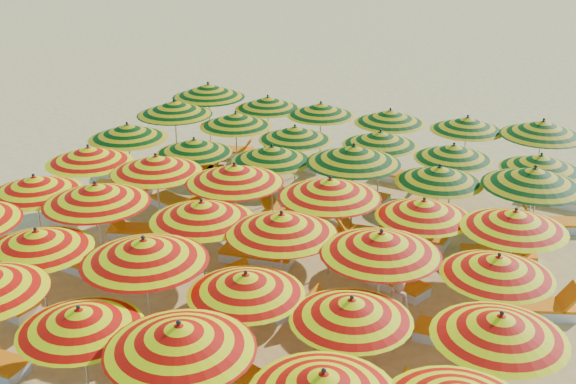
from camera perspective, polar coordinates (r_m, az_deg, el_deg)
The scene contains 66 objects.
ground at distance 16.85m, azimuth -0.63°, elevation -5.64°, with size 120.00×120.00×0.00m, color #EFC66A.
umbrella_2 at distance 11.79m, azimuth -16.14°, elevation -9.64°, with size 2.01×2.01×2.11m.
umbrella_3 at distance 10.64m, azimuth -8.58°, elevation -11.27°, with size 2.50×2.50×2.37m.
umbrella_7 at distance 14.33m, azimuth -19.24°, elevation -3.61°, with size 2.38×2.38×2.21m.
umbrella_8 at distance 13.00m, azimuth -11.30°, elevation -4.54°, with size 2.38×2.38×2.43m.
umbrella_9 at distance 12.25m, azimuth -3.35°, elevation -7.25°, with size 2.38×2.38×2.14m.
umbrella_10 at distance 11.62m, azimuth 5.03°, elevation -9.21°, with size 2.27×2.27×2.12m.
umbrella_11 at distance 11.47m, azimuth 16.42°, elevation -10.14°, with size 2.74×2.74×2.21m.
umbrella_12 at distance 16.98m, azimuth -19.39°, elevation 0.54°, with size 2.65×2.65×2.23m.
umbrella_13 at distance 15.68m, azimuth -14.94°, elevation -0.12°, with size 2.85×2.85×2.41m.
umbrella_14 at distance 14.73m, azimuth -6.83°, elevation -1.48°, with size 2.51×2.51×2.27m.
umbrella_15 at distance 13.93m, azimuth -0.52°, elevation -2.52°, with size 2.53×2.53×2.34m.
umbrella_16 at distance 13.21m, azimuth 7.35°, elevation -4.03°, with size 2.66×2.66×2.38m.
umbrella_17 at distance 13.30m, azimuth 16.26°, elevation -5.62°, with size 2.51×2.51×2.14m.
umbrella_18 at distance 18.47m, azimuth -15.48°, elevation 2.86°, with size 2.72×2.72×2.26m.
umbrella_19 at distance 17.31m, azimuth -10.39°, elevation 2.19°, with size 2.40×2.40×2.32m.
umbrella_20 at distance 16.36m, azimuth -4.25°, elevation 1.45°, with size 2.86×2.86×2.37m.
umbrella_21 at distance 15.51m, azimuth 3.33°, elevation 0.31°, with size 2.80×2.80×2.39m.
umbrella_22 at distance 15.27m, azimuth 10.67°, elevation -1.30°, with size 2.09×2.09×2.15m.
umbrella_23 at distance 14.98m, azimuth 17.49°, elevation -2.12°, with size 2.59×2.59×2.24m.
umbrella_24 at distance 20.03m, azimuth -12.56°, elevation 4.70°, with size 2.42×2.42×2.27m.
umbrella_25 at distance 19.02m, azimuth -7.42°, elevation 3.63°, with size 2.39×2.39×2.10m.
umbrella_26 at distance 18.14m, azimuth -1.28°, elevation 3.06°, with size 2.09×2.09×2.17m.
umbrella_27 at distance 17.43m, azimuth 5.20°, elevation 2.98°, with size 2.93×2.93×2.44m.
umbrella_28 at distance 17.10m, azimuth 11.87°, elevation 1.37°, with size 2.74×2.74×2.19m.
umbrella_29 at distance 16.91m, azimuth 18.87°, elevation 1.12°, with size 3.01×3.01×2.42m.
umbrella_30 at distance 21.71m, azimuth -8.97°, elevation 6.59°, with size 2.36×2.36×2.38m.
umbrella_31 at distance 20.83m, azimuth -4.16°, elevation 5.72°, with size 2.70×2.70×2.21m.
umbrella_32 at distance 19.85m, azimuth 0.54°, elevation 4.68°, with size 2.35×2.35×2.12m.
umbrella_33 at distance 19.47m, azimuth 7.30°, elevation 4.23°, with size 2.54×2.54×2.16m.
umbrella_34 at distance 18.87m, azimuth 12.94°, elevation 3.12°, with size 2.30×2.30×2.12m.
umbrella_35 at distance 18.78m, azimuth 19.33°, elevation 2.24°, with size 2.36×2.36×2.10m.
umbrella_36 at distance 23.25m, azimuth -6.31°, elevation 7.97°, with size 2.77×2.77×2.45m.
umbrella_37 at distance 22.60m, azimuth -1.60°, elevation 7.06°, with size 2.17×2.17×2.19m.
umbrella_38 at distance 21.90m, azimuth 2.61°, elevation 6.54°, with size 2.58×2.58×2.19m.
umbrella_39 at distance 21.28m, azimuth 8.06°, elevation 5.92°, with size 2.54×2.54×2.21m.
umbrella_40 at distance 21.04m, azimuth 13.98°, elevation 5.26°, with size 2.69×2.69×2.21m.
umbrella_41 at distance 20.66m, azimuth 19.49°, elevation 4.77°, with size 2.99×2.99×2.39m.
lounger_4 at distance 16.22m, azimuth -21.81°, elevation -8.02°, with size 1.80×0.82×0.69m.
lounger_5 at distance 14.15m, azimuth -13.24°, elevation -11.64°, with size 1.83×1.12×0.69m.
lounger_6 at distance 13.39m, azimuth -5.63°, elevation -13.26°, with size 1.83×1.12×0.69m.
lounger_9 at distance 17.49m, azimuth -17.10°, elevation -5.05°, with size 1.81×0.89×0.69m.
lounger_10 at distance 15.24m, azimuth -2.22°, elevation -8.30°, with size 1.82×1.26×0.69m.
lounger_11 at distance 14.47m, azimuth 4.84°, elevation -10.21°, with size 1.77×0.71×0.69m.
lounger_12 at distance 14.38m, azimuth 13.59°, elevation -11.06°, with size 1.74×0.62×0.69m.
lounger_13 at distance 18.38m, azimuth -11.48°, elevation -3.07°, with size 1.83×1.05×0.69m.
lounger_14 at distance 16.87m, azimuth -2.32°, elevation -5.04°, with size 1.78×0.74×0.69m.
lounger_15 at distance 16.02m, azimuth 8.04°, elevation -6.85°, with size 1.82×1.23×0.69m.
lounger_16 at distance 15.68m, azimuth 18.85°, elevation -8.66°, with size 1.83×1.08×0.69m.
lounger_17 at distance 21.11m, azimuth -12.91°, elevation 0.25°, with size 1.76×0.67×0.69m.
lounger_18 at distance 19.75m, azimuth -8.67°, elevation -1.01°, with size 1.83×1.16×0.69m.
lounger_19 at distance 18.73m, azimuth 0.32°, elevation -2.08°, with size 1.78×0.75×0.69m.
lounger_20 at distance 17.95m, azimuth 6.38°, elevation -3.39°, with size 1.76×0.65×0.69m.
lounger_21 at distance 18.05m, azimuth 9.67°, elevation -3.43°, with size 1.78×0.73×0.69m.
lounger_22 at distance 17.60m, azimuth 16.42°, elevation -4.78°, with size 1.82×0.99×0.69m.
lounger_23 at distance 22.11m, azimuth -7.21°, elevation 1.69°, with size 1.83×1.12×0.69m.
lounger_24 at distance 21.85m, azimuth -5.20°, elevation 1.52°, with size 1.80×0.82×0.69m.
lounger_25 at distance 20.05m, azimuth 1.87°, elevation -0.38°, with size 1.82×1.25×0.69m.
lounger_26 at distance 20.28m, azimuth 5.47°, elevation -0.19°, with size 1.81×0.89×0.69m.
lounger_27 at distance 19.59m, azimuth 20.20°, elevation -2.42°, with size 1.83×1.08×0.69m.
lounger_28 at distance 23.66m, azimuth -4.71°, elevation 3.21°, with size 1.82×0.95×0.69m.
lounger_29 at distance 23.16m, azimuth -0.18°, elevation 2.85°, with size 1.82×0.98×0.69m.
lounger_30 at distance 22.61m, azimuth 1.32°, elevation 2.35°, with size 1.82×1.25×0.69m.
lounger_31 at distance 21.68m, azimuth 9.29°, elevation 1.14°, with size 1.80×0.84×0.69m.
lounger_32 at distance 21.23m, azimuth 20.40°, elevation -0.51°, with size 1.80×0.83×0.69m.
beachgoer_a at distance 13.99m, azimuth 8.65°, elevation -9.16°, with size 0.49×0.32×1.33m, color tan.
Camera 1 is at (5.68, -13.72, 7.97)m, focal length 45.00 mm.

